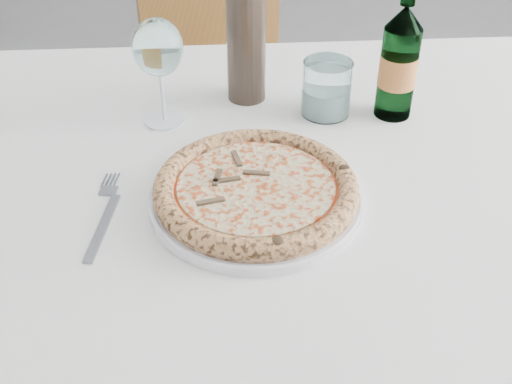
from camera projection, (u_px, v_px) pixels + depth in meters
dining_table at (251, 204)px, 1.07m from camera, size 1.60×0.96×0.76m
chair_far at (221, 63)px, 1.83m from camera, size 0.49×0.49×0.93m
plate at (256, 198)px, 0.94m from camera, size 0.31×0.31×0.02m
pizza at (256, 189)px, 0.93m from camera, size 0.30×0.30×0.03m
fork at (105, 215)px, 0.92m from camera, size 0.04×0.21×0.00m
wine_glass at (158, 50)px, 1.05m from camera, size 0.08×0.08×0.19m
tumbler at (326, 92)px, 1.13m from camera, size 0.09×0.09×0.10m
beer_bottle at (399, 62)px, 1.09m from camera, size 0.07×0.07×0.25m
wine_bottle at (246, 35)px, 1.13m from camera, size 0.07×0.07×0.29m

